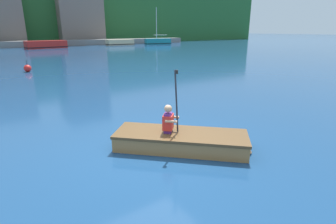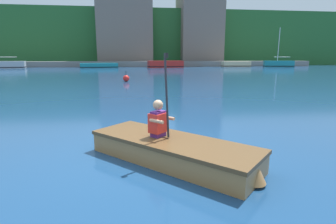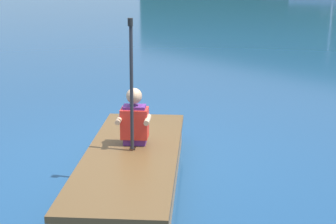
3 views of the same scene
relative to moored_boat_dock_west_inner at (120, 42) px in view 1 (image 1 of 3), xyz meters
name	(u,v)px [view 1 (image 1 of 3)]	position (x,y,z in m)	size (l,w,h in m)	color
ground_plane	(154,149)	(-16.67, -37.97, -0.43)	(300.00, 300.00, 0.00)	navy
waterfront_office_block_center	(74,2)	(-4.09, 10.03, 6.99)	(8.02, 9.39, 14.82)	#75665B
marina_dock	(5,45)	(-16.67, 3.15, 0.02)	(62.19, 2.40, 0.90)	slate
moored_boat_dock_west_inner	(120,42)	(0.00, 0.00, 0.00)	(4.67, 1.86, 0.92)	#CCB789
moored_boat_dock_center_far	(46,45)	(-11.94, -1.36, 0.06)	(5.61, 2.56, 1.05)	red
moored_boat_dock_east_inner	(158,42)	(6.35, -2.00, 0.07)	(4.76, 2.45, 6.16)	#197A84
rowboat_foreground	(183,140)	(-16.11, -38.29, -0.22)	(2.75, 2.72, 0.37)	#A3703D
person_paddler	(169,120)	(-16.33, -38.07, 0.23)	(0.46, 0.46, 1.38)	#592672
channel_buoy	(28,68)	(-17.31, -23.94, -0.21)	(0.44, 0.44, 0.72)	red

